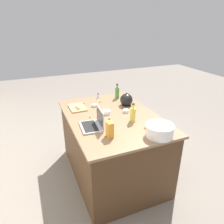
{
  "coord_description": "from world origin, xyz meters",
  "views": [
    {
      "loc": [
        -2.24,
        0.93,
        2.03
      ],
      "look_at": [
        0.0,
        0.0,
        0.95
      ],
      "focal_mm": 33.58,
      "sensor_mm": 36.0,
      "label": 1
    }
  ],
  "objects_px": {
    "mixing_bowl_large": "(160,130)",
    "butter_stick_left": "(78,107)",
    "kettle": "(126,100)",
    "cutting_board": "(77,108)",
    "ramekin_wide": "(126,111)",
    "kitchen_timer": "(98,96)",
    "bottle_oil": "(133,114)",
    "bottle_olive": "(117,92)",
    "candy_bag": "(110,129)",
    "laptop": "(94,123)",
    "ramekin_small": "(94,105)",
    "ramekin_medium": "(107,112)"
  },
  "relations": [
    {
      "from": "bottle_oil",
      "to": "bottle_olive",
      "type": "bearing_deg",
      "value": -10.77
    },
    {
      "from": "laptop",
      "to": "ramekin_medium",
      "type": "relative_size",
      "value": 3.31
    },
    {
      "from": "bottle_olive",
      "to": "ramekin_small",
      "type": "height_order",
      "value": "bottle_olive"
    },
    {
      "from": "ramekin_wide",
      "to": "kitchen_timer",
      "type": "relative_size",
      "value": 1.0
    },
    {
      "from": "bottle_olive",
      "to": "butter_stick_left",
      "type": "bearing_deg",
      "value": 106.83
    },
    {
      "from": "ramekin_medium",
      "to": "kitchen_timer",
      "type": "relative_size",
      "value": 1.28
    },
    {
      "from": "laptop",
      "to": "ramekin_wide",
      "type": "xyz_separation_m",
      "value": [
        0.23,
        -0.52,
        -0.03
      ]
    },
    {
      "from": "ramekin_medium",
      "to": "ramekin_wide",
      "type": "xyz_separation_m",
      "value": [
        -0.05,
        -0.26,
        -0.01
      ]
    },
    {
      "from": "kettle",
      "to": "cutting_board",
      "type": "bearing_deg",
      "value": 77.13
    },
    {
      "from": "bottle_oil",
      "to": "butter_stick_left",
      "type": "bearing_deg",
      "value": 40.34
    },
    {
      "from": "cutting_board",
      "to": "laptop",
      "type": "bearing_deg",
      "value": -176.44
    },
    {
      "from": "kettle",
      "to": "kitchen_timer",
      "type": "xyz_separation_m",
      "value": [
        0.43,
        0.28,
        -0.04
      ]
    },
    {
      "from": "bottle_oil",
      "to": "kitchen_timer",
      "type": "distance_m",
      "value": 0.93
    },
    {
      "from": "mixing_bowl_large",
      "to": "kitchen_timer",
      "type": "height_order",
      "value": "mixing_bowl_large"
    },
    {
      "from": "bottle_olive",
      "to": "ramekin_small",
      "type": "distance_m",
      "value": 0.49
    },
    {
      "from": "mixing_bowl_large",
      "to": "bottle_olive",
      "type": "bearing_deg",
      "value": -2.71
    },
    {
      "from": "laptop",
      "to": "cutting_board",
      "type": "xyz_separation_m",
      "value": [
        0.61,
        0.04,
        -0.04
      ]
    },
    {
      "from": "bottle_oil",
      "to": "kettle",
      "type": "bearing_deg",
      "value": -17.64
    },
    {
      "from": "kettle",
      "to": "ramekin_medium",
      "type": "height_order",
      "value": "kettle"
    },
    {
      "from": "cutting_board",
      "to": "candy_bag",
      "type": "distance_m",
      "value": 0.89
    },
    {
      "from": "kitchen_timer",
      "to": "bottle_olive",
      "type": "bearing_deg",
      "value": -111.68
    },
    {
      "from": "laptop",
      "to": "ramekin_wide",
      "type": "relative_size",
      "value": 4.24
    },
    {
      "from": "mixing_bowl_large",
      "to": "butter_stick_left",
      "type": "bearing_deg",
      "value": 30.87
    },
    {
      "from": "kettle",
      "to": "ramekin_medium",
      "type": "xyz_separation_m",
      "value": [
        -0.18,
        0.37,
        -0.05
      ]
    },
    {
      "from": "mixing_bowl_large",
      "to": "bottle_oil",
      "type": "xyz_separation_m",
      "value": [
        0.42,
        0.1,
        0.02
      ]
    },
    {
      "from": "ramekin_medium",
      "to": "candy_bag",
      "type": "height_order",
      "value": "candy_bag"
    },
    {
      "from": "cutting_board",
      "to": "candy_bag",
      "type": "bearing_deg",
      "value": -171.77
    },
    {
      "from": "bottle_oil",
      "to": "ramekin_wide",
      "type": "xyz_separation_m",
      "value": [
        0.27,
        -0.04,
        -0.07
      ]
    },
    {
      "from": "kettle",
      "to": "ramekin_wide",
      "type": "height_order",
      "value": "kettle"
    },
    {
      "from": "mixing_bowl_large",
      "to": "bottle_oil",
      "type": "height_order",
      "value": "bottle_oil"
    },
    {
      "from": "bottle_olive",
      "to": "candy_bag",
      "type": "relative_size",
      "value": 1.35
    },
    {
      "from": "bottle_oil",
      "to": "cutting_board",
      "type": "xyz_separation_m",
      "value": [
        0.65,
        0.52,
        -0.08
      ]
    },
    {
      "from": "kitchen_timer",
      "to": "candy_bag",
      "type": "relative_size",
      "value": 0.45
    },
    {
      "from": "laptop",
      "to": "bottle_oil",
      "type": "relative_size",
      "value": 1.43
    },
    {
      "from": "ramekin_wide",
      "to": "kitchen_timer",
      "type": "xyz_separation_m",
      "value": [
        0.66,
        0.16,
        0.02
      ]
    },
    {
      "from": "ramekin_medium",
      "to": "ramekin_wide",
      "type": "height_order",
      "value": "ramekin_medium"
    },
    {
      "from": "kettle",
      "to": "butter_stick_left",
      "type": "xyz_separation_m",
      "value": [
        0.12,
        0.68,
        -0.04
      ]
    },
    {
      "from": "cutting_board",
      "to": "butter_stick_left",
      "type": "height_order",
      "value": "butter_stick_left"
    },
    {
      "from": "laptop",
      "to": "ramekin_wide",
      "type": "bearing_deg",
      "value": -66.07
    },
    {
      "from": "bottle_oil",
      "to": "ramekin_small",
      "type": "xyz_separation_m",
      "value": [
        0.62,
        0.28,
        -0.07
      ]
    },
    {
      "from": "bottle_oil",
      "to": "kettle",
      "type": "distance_m",
      "value": 0.52
    },
    {
      "from": "bottle_olive",
      "to": "ramekin_medium",
      "type": "distance_m",
      "value": 0.63
    },
    {
      "from": "ramekin_small",
      "to": "ramekin_wide",
      "type": "height_order",
      "value": "ramekin_wide"
    },
    {
      "from": "bottle_oil",
      "to": "ramekin_medium",
      "type": "distance_m",
      "value": 0.39
    },
    {
      "from": "laptop",
      "to": "kettle",
      "type": "relative_size",
      "value": 1.53
    },
    {
      "from": "mixing_bowl_large",
      "to": "bottle_oil",
      "type": "bearing_deg",
      "value": 12.99
    },
    {
      "from": "bottle_oil",
      "to": "ramekin_wide",
      "type": "bearing_deg",
      "value": -8.95
    },
    {
      "from": "bottle_olive",
      "to": "candy_bag",
      "type": "xyz_separation_m",
      "value": [
        -1.05,
        0.55,
        -0.01
      ]
    },
    {
      "from": "laptop",
      "to": "ramekin_medium",
      "type": "xyz_separation_m",
      "value": [
        0.28,
        -0.26,
        -0.02
      ]
    },
    {
      "from": "mixing_bowl_large",
      "to": "ramekin_wide",
      "type": "height_order",
      "value": "mixing_bowl_large"
    }
  ]
}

